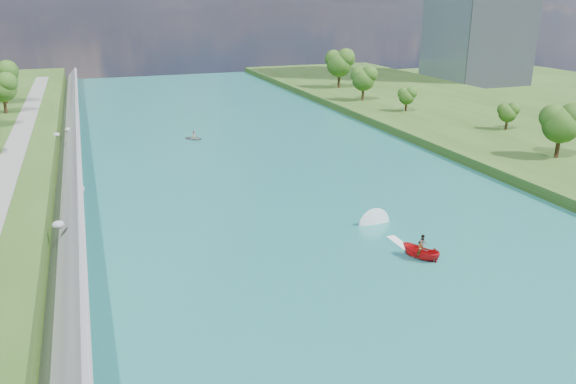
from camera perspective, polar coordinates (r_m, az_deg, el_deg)
name	(u,v)px	position (r m, az deg, el deg)	size (l,w,h in m)	color
ground	(375,268)	(51.42, 8.80, -7.60)	(260.00, 260.00, 0.00)	#2D5119
river_water	(296,197)	(68.12, 0.82, -0.51)	(55.00, 240.00, 0.10)	#1B6962
riprap_bank	(67,213)	(62.66, -21.51, -1.97)	(4.26, 236.00, 4.48)	slate
trees_east	(493,111)	(93.07, 20.13, 7.76)	(16.73, 133.51, 11.64)	#245015
motorboat	(410,244)	(54.90, 12.25, -5.22)	(3.60, 18.70, 2.10)	red
raft	(194,138)	(97.14, -9.52, 5.47)	(3.73, 3.68, 1.49)	#94979C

